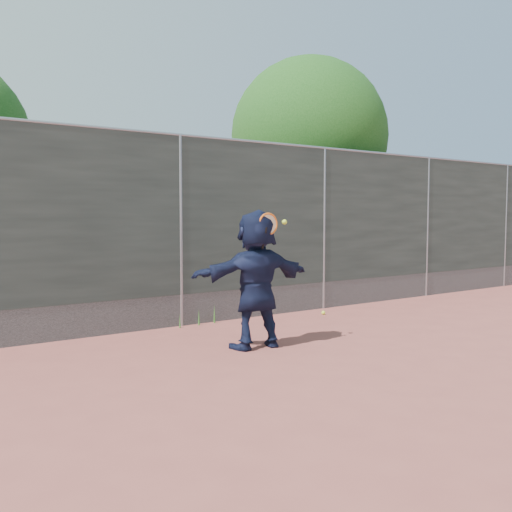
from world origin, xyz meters
TOP-DOWN VIEW (x-y plane):
  - ground at (0.00, 0.00)m, footprint 80.00×80.00m
  - player at (0.11, 1.59)m, footprint 1.74×0.71m
  - ball_ground at (2.53, 2.97)m, footprint 0.07×0.07m
  - fence at (-0.00, 3.50)m, footprint 20.00×0.06m
  - swing_action at (0.19, 1.40)m, footprint 0.50×0.15m
  - tree_right at (4.68, 5.75)m, footprint 3.78×3.60m
  - weed_clump at (0.29, 3.38)m, footprint 0.68×0.07m

SIDE VIEW (x-z plane):
  - ground at x=0.00m, z-range 0.00..0.00m
  - ball_ground at x=2.53m, z-range 0.00..0.07m
  - weed_clump at x=0.29m, z-range -0.02..0.28m
  - player at x=0.11m, z-range 0.00..1.83m
  - fence at x=0.00m, z-range 0.07..3.09m
  - swing_action at x=0.19m, z-range 1.37..1.88m
  - tree_right at x=4.68m, z-range 0.80..6.19m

